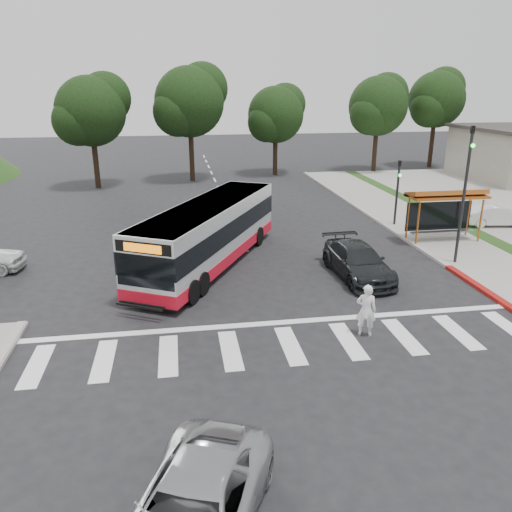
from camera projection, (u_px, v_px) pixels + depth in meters
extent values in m
plane|color=black|center=(264.00, 288.00, 21.22)|extent=(140.00, 140.00, 0.00)
cube|color=gray|center=(419.00, 226.00, 30.32)|extent=(4.00, 40.00, 0.12)
cube|color=#9E9991|center=(388.00, 227.00, 30.01)|extent=(0.30, 40.00, 0.15)
cube|color=maroon|center=(486.00, 292.00, 20.68)|extent=(0.32, 6.00, 0.15)
cube|color=silver|center=(290.00, 345.00, 16.55)|extent=(18.00, 2.60, 0.01)
cylinder|color=#A6551B|center=(418.00, 224.00, 26.26)|extent=(0.10, 0.10, 2.30)
cylinder|color=#A6551B|center=(481.00, 221.00, 26.80)|extent=(0.10, 0.10, 2.30)
cylinder|color=#A6551B|center=(408.00, 218.00, 27.39)|extent=(0.10, 0.10, 2.30)
cylinder|color=#A6551B|center=(468.00, 215.00, 27.93)|extent=(0.10, 0.10, 2.30)
cube|color=#A6551B|center=(447.00, 196.00, 26.67)|extent=(4.20, 1.60, 0.12)
cube|color=#A6551B|center=(447.00, 193.00, 26.67)|extent=(4.20, 1.32, 0.51)
cube|color=black|center=(438.00, 216.00, 27.64)|extent=(3.80, 0.06, 1.60)
cube|color=gray|center=(442.00, 232.00, 27.32)|extent=(3.60, 0.40, 0.08)
cylinder|color=black|center=(463.00, 198.00, 23.00)|extent=(0.14, 0.14, 6.50)
imported|color=black|center=(472.00, 137.00, 22.11)|extent=(0.16, 0.20, 1.00)
sphere|color=#19E533|center=(473.00, 146.00, 22.06)|extent=(0.18, 0.18, 0.18)
cylinder|color=black|center=(397.00, 194.00, 29.95)|extent=(0.14, 0.14, 4.00)
imported|color=black|center=(399.00, 169.00, 29.46)|extent=(0.16, 0.20, 1.00)
sphere|color=#19E533|center=(400.00, 175.00, 29.41)|extent=(0.18, 0.18, 0.18)
cylinder|color=black|center=(375.00, 148.00, 49.02)|extent=(0.44, 0.44, 4.40)
sphere|color=black|center=(378.00, 106.00, 47.72)|extent=(5.60, 5.60, 5.60)
sphere|color=black|center=(387.00, 95.00, 48.35)|extent=(4.20, 4.20, 4.20)
sphere|color=black|center=(371.00, 114.00, 47.15)|extent=(3.92, 3.92, 3.92)
cylinder|color=black|center=(432.00, 144.00, 51.90)|extent=(0.44, 0.44, 4.84)
sphere|color=black|center=(436.00, 99.00, 50.47)|extent=(5.60, 5.60, 5.60)
sphere|color=black|center=(444.00, 88.00, 51.07)|extent=(4.20, 4.20, 4.20)
sphere|color=black|center=(430.00, 108.00, 49.92)|extent=(3.92, 3.92, 3.92)
cylinder|color=black|center=(192.00, 154.00, 44.42)|extent=(0.44, 0.44, 4.84)
sphere|color=black|center=(189.00, 102.00, 42.99)|extent=(6.00, 6.00, 6.00)
sphere|color=black|center=(202.00, 88.00, 43.65)|extent=(4.50, 4.50, 4.50)
sphere|color=black|center=(178.00, 112.00, 42.38)|extent=(4.20, 4.20, 4.20)
cylinder|color=black|center=(275.00, 154.00, 47.63)|extent=(0.44, 0.44, 3.96)
sphere|color=black|center=(276.00, 115.00, 46.46)|extent=(5.20, 5.20, 5.20)
sphere|color=black|center=(285.00, 104.00, 47.05)|extent=(3.90, 3.90, 3.90)
sphere|color=black|center=(267.00, 122.00, 45.92)|extent=(3.64, 3.64, 3.64)
cylinder|color=black|center=(96.00, 161.00, 41.42)|extent=(0.44, 0.44, 4.40)
sphere|color=black|center=(91.00, 111.00, 40.12)|extent=(5.60, 5.60, 5.60)
sphere|color=black|center=(105.00, 98.00, 40.75)|extent=(4.20, 4.20, 4.20)
sphere|color=black|center=(77.00, 121.00, 39.55)|extent=(3.92, 3.92, 3.92)
imported|color=white|center=(366.00, 310.00, 16.95)|extent=(0.80, 0.68, 1.87)
imported|color=black|center=(358.00, 261.00, 22.27)|extent=(2.28, 5.12, 1.46)
imported|color=silver|center=(495.00, 215.00, 30.13)|extent=(3.92, 1.77, 1.25)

